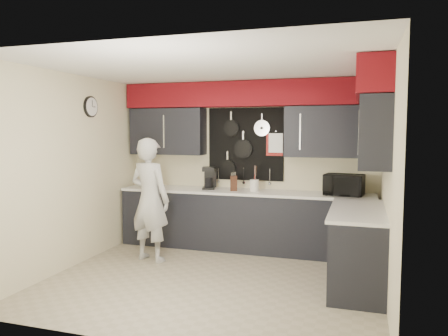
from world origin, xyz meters
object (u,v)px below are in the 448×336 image
(microwave, at_px, (344,185))
(knife_block, at_px, (234,183))
(coffee_maker, at_px, (209,178))
(person, at_px, (150,200))
(utensil_crock, at_px, (254,185))

(microwave, relative_size, knife_block, 2.37)
(microwave, relative_size, coffee_maker, 1.55)
(coffee_maker, bearing_deg, microwave, -16.90)
(microwave, height_order, person, person)
(coffee_maker, distance_m, person, 1.14)
(microwave, relative_size, person, 0.31)
(knife_block, distance_m, person, 1.33)
(knife_block, relative_size, coffee_maker, 0.65)
(utensil_crock, distance_m, coffee_maker, 0.75)
(utensil_crock, distance_m, person, 1.60)
(person, bearing_deg, coffee_maker, -106.24)
(microwave, xyz_separation_m, coffee_maker, (-2.06, 0.05, 0.03))
(microwave, relative_size, utensil_crock, 3.04)
(microwave, bearing_deg, person, -152.74)
(utensil_crock, height_order, person, person)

